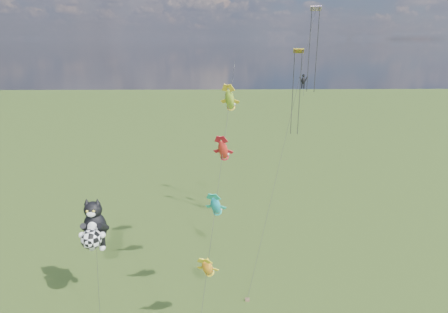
{
  "coord_description": "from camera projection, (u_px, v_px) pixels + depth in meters",
  "views": [
    {
      "loc": [
        13.76,
        -25.48,
        22.4
      ],
      "look_at": [
        14.5,
        10.33,
        11.15
      ],
      "focal_mm": 30.0,
      "sensor_mm": 36.0,
      "label": 1
    }
  ],
  "objects": [
    {
      "name": "cat_kite_rig",
      "position": [
        94.0,
        228.0,
        31.37
      ],
      "size": [
        2.22,
        4.06,
        9.83
      ],
      "rotation": [
        0.0,
        0.0,
        0.2
      ],
      "color": "brown",
      "rests_on": "ground"
    },
    {
      "name": "fish_windsock_rig",
      "position": [
        219.0,
        178.0,
        30.74
      ],
      "size": [
        3.74,
        15.59,
        20.55
      ],
      "rotation": [
        0.0,
        0.0,
        0.1
      ],
      "color": "brown",
      "rests_on": "ground"
    },
    {
      "name": "parafoil_rig",
      "position": [
        303.0,
        74.0,
        40.52
      ],
      "size": [
        8.98,
        15.69,
        25.86
      ],
      "rotation": [
        0.0,
        0.0,
        -0.41
      ],
      "color": "brown",
      "rests_on": "ground"
    }
  ]
}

